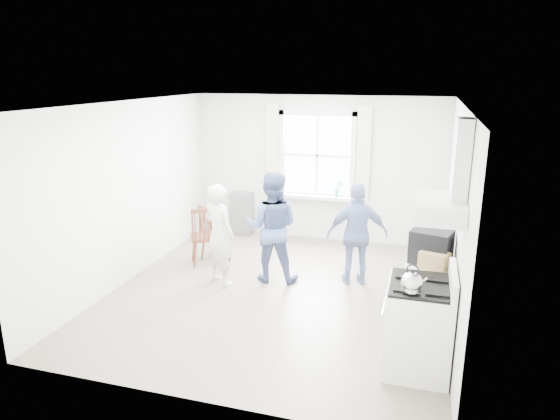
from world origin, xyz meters
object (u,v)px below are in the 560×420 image
object	(u,v)px
low_cabinet	(426,300)
gas_stove	(419,326)
windsor_chair_a	(204,230)
person_mid	(272,227)
person_right	(357,234)
windsor_chair_b	(209,228)
person_left	(219,235)
stereo_stack	(431,246)

from	to	relation	value
low_cabinet	gas_stove	bearing A→B (deg)	-95.68
gas_stove	windsor_chair_a	bearing A→B (deg)	148.89
windsor_chair_a	low_cabinet	bearing A→B (deg)	-21.00
person_mid	person_right	world-z (taller)	person_mid
low_cabinet	windsor_chair_b	world-z (taller)	windsor_chair_b
gas_stove	person_mid	distance (m)	2.79
person_left	low_cabinet	bearing A→B (deg)	-169.60
stereo_stack	windsor_chair_a	distance (m)	3.63
low_cabinet	person_right	xyz separation A→B (m)	(-0.98, 1.30, 0.29)
person_left	person_mid	xyz separation A→B (m)	(0.68, 0.34, 0.07)
stereo_stack	low_cabinet	bearing A→B (deg)	-96.01
person_left	person_right	xyz separation A→B (m)	(1.89, 0.56, -0.00)
low_cabinet	windsor_chair_b	bearing A→B (deg)	156.22
stereo_stack	person_left	world-z (taller)	person_left
low_cabinet	person_left	world-z (taller)	person_left
stereo_stack	person_left	distance (m)	2.98
windsor_chair_b	person_left	bearing A→B (deg)	-56.43
person_left	person_mid	bearing A→B (deg)	-128.78
person_left	person_right	world-z (taller)	same
stereo_stack	person_mid	xyz separation A→B (m)	(-2.20, 1.00, -0.28)
person_left	person_right	size ratio (longest dim) A/B	1.00
low_cabinet	person_mid	world-z (taller)	person_mid
windsor_chair_b	person_right	xyz separation A→B (m)	(2.39, -0.19, 0.17)
windsor_chair_a	person_mid	bearing A→B (deg)	-10.60
low_cabinet	stereo_stack	world-z (taller)	stereo_stack
person_mid	windsor_chair_b	bearing A→B (deg)	-26.10
gas_stove	windsor_chair_a	world-z (taller)	gas_stove
gas_stove	person_left	xyz separation A→B (m)	(-2.81, 1.43, 0.26)
gas_stove	stereo_stack	xyz separation A→B (m)	(0.08, 0.77, 0.61)
windsor_chair_a	person_right	bearing A→B (deg)	0.04
windsor_chair_a	windsor_chair_b	bearing A→B (deg)	88.84
windsor_chair_a	person_left	bearing A→B (deg)	-48.20
gas_stove	person_mid	world-z (taller)	person_mid
person_mid	stereo_stack	bearing A→B (deg)	148.62
person_mid	low_cabinet	bearing A→B (deg)	146.97
windsor_chair_b	person_left	size ratio (longest dim) A/B	0.63
stereo_stack	windsor_chair_a	size ratio (longest dim) A/B	0.52
person_mid	person_right	xyz separation A→B (m)	(1.21, 0.22, -0.07)
windsor_chair_a	person_left	world-z (taller)	person_left
stereo_stack	person_mid	bearing A→B (deg)	155.52
gas_stove	low_cabinet	xyz separation A→B (m)	(0.07, 0.70, -0.03)
low_cabinet	stereo_stack	distance (m)	0.64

